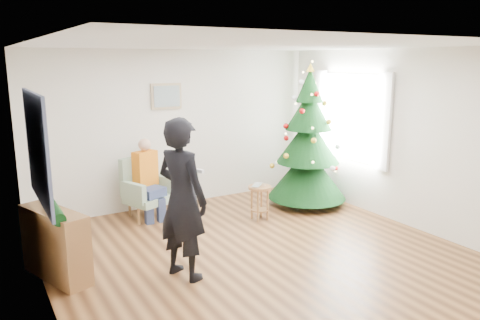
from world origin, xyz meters
TOP-DOWN VIEW (x-y plane):
  - floor at (0.00, 0.00)m, footprint 5.00×5.00m
  - ceiling at (0.00, 0.00)m, footprint 5.00×5.00m
  - wall_back at (0.00, 2.50)m, footprint 5.00×0.00m
  - wall_front at (0.00, -2.50)m, footprint 5.00×0.00m
  - wall_left at (-2.50, 0.00)m, footprint 0.00×5.00m
  - wall_right at (2.50, 0.00)m, footprint 0.00×5.00m
  - window_panel at (2.47, 1.00)m, footprint 0.04×1.30m
  - curtains at (2.44, 1.00)m, footprint 0.05×1.75m
  - christmas_tree at (1.84, 1.32)m, footprint 1.32×1.32m
  - stool at (0.72, 1.06)m, footprint 0.36×0.36m
  - laptop at (0.72, 1.06)m, footprint 0.34×0.34m
  - armchair at (-0.75, 2.06)m, footprint 0.80×0.79m
  - seated_person at (-0.72, 2.01)m, footprint 0.46×0.59m
  - standing_man at (-1.07, -0.13)m, footprint 0.66×0.79m
  - game_controller at (-0.88, -0.16)m, footprint 0.08×0.13m
  - console at (-2.33, 0.56)m, footprint 0.63×1.04m
  - garland at (-2.33, 0.56)m, footprint 0.14×0.90m
  - tapestry at (-2.46, 0.30)m, footprint 0.03×1.50m
  - framed_picture at (-0.20, 2.46)m, footprint 0.52×0.05m

SIDE VIEW (x-z plane):
  - floor at x=0.00m, z-range 0.00..0.00m
  - stool at x=0.72m, z-range 0.01..0.54m
  - armchair at x=-0.75m, z-range -0.13..0.82m
  - console at x=-2.33m, z-range 0.00..0.80m
  - laptop at x=0.72m, z-range 0.54..0.56m
  - seated_person at x=-0.72m, z-range 0.01..1.26m
  - garland at x=-2.33m, z-range 0.75..0.89m
  - standing_man at x=-1.07m, z-range 0.00..1.84m
  - christmas_tree at x=1.84m, z-range -0.12..2.27m
  - game_controller at x=-0.88m, z-range 1.21..1.24m
  - wall_back at x=0.00m, z-range -1.20..3.80m
  - wall_front at x=0.00m, z-range -1.20..3.80m
  - wall_left at x=-2.50m, z-range -1.20..3.80m
  - wall_right at x=2.50m, z-range -1.20..3.80m
  - window_panel at x=2.47m, z-range 0.80..2.20m
  - curtains at x=2.44m, z-range 0.75..2.25m
  - tapestry at x=-2.46m, z-range 0.98..2.12m
  - framed_picture at x=-0.20m, z-range 1.64..2.06m
  - ceiling at x=0.00m, z-range 2.60..2.60m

